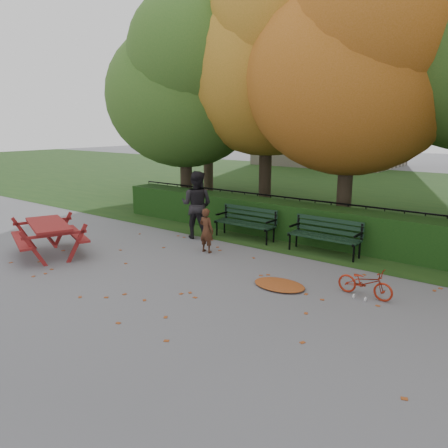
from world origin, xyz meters
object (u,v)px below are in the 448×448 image
Objects in this scene: tree_a at (187,84)px; adult at (197,205)px; bench_right at (326,233)px; bench_left at (247,220)px; tree_c at (361,61)px; tree_f at (210,64)px; tree_b at (273,53)px; picnic_table at (49,230)px; child at (206,230)px; bicycle at (365,283)px.

adult is (2.73, -2.68, -3.57)m from tree_a.
bench_left is at bearing 180.00° from bench_right.
tree_f is (-7.97, 3.28, 0.87)m from tree_c.
adult is (-3.56, -0.80, 0.43)m from bench_right.
adult is at bearing -44.42° from tree_a.
tree_b is at bearing 23.05° from tree_a.
bench_left is 5.19m from picnic_table.
tree_c reaches higher than picnic_table.
tree_b is 7.78× the size of child.
tree_a is 7.07× the size of bicycle.
bicycle is at bearing -64.88° from tree_c.
tree_f is at bearing 117.98° from tree_a.
tree_b reaches higher than tree_a.
bench_left reaches higher than bicycle.
bicycle is (4.21, -2.16, -0.24)m from bench_left.
bench_left is 1.70× the size of bicycle.
bicycle is at bearing -27.14° from bench_left.
adult is 5.57m from bicycle.
tree_f reaches higher than tree_a.
tree_c is 7.08× the size of child.
bench_left and bench_right have the same top height.
tree_c reaches higher than bicycle.
bench_right is 2.98m from child.
bicycle is at bearing -37.46° from tree_f.
bicycle is (2.07, -4.42, -4.55)m from tree_c.
tree_b reaches higher than picnic_table.
tree_c is at bearing 73.99° from picnic_table.
tree_b is 4.88× the size of bench_right.
tree_a is 3.11m from tree_b.
child reaches higher than bench_right.
tree_b is 3.42m from tree_c.
tree_f is at bearing 54.84° from bicycle.
bicycle is (5.35, -5.20, -5.12)m from tree_b.
tree_c is 6.67m from bicycle.
adult is (-1.14, 0.94, 0.39)m from child.
tree_a is 0.81× the size of tree_f.
picnic_table is at bearing -127.61° from tree_c.
picnic_table is (-5.05, -6.56, -4.19)m from tree_c.
tree_f is at bearing -52.19° from child.
bench_right is 0.95× the size of adult.
tree_a is 4.31m from tree_f.
picnic_table is at bearing 40.61° from child.
bench_left is 2.40m from bench_right.
tree_b is 1.10× the size of tree_c.
tree_f is 8.13× the size of child.
tree_b is 9.05m from bicycle.
tree_f is 8.67× the size of bicycle.
tree_a is 9.99m from bicycle.
bench_left is at bearing -163.10° from adult.
picnic_table is at bearing 109.03° from bicycle.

